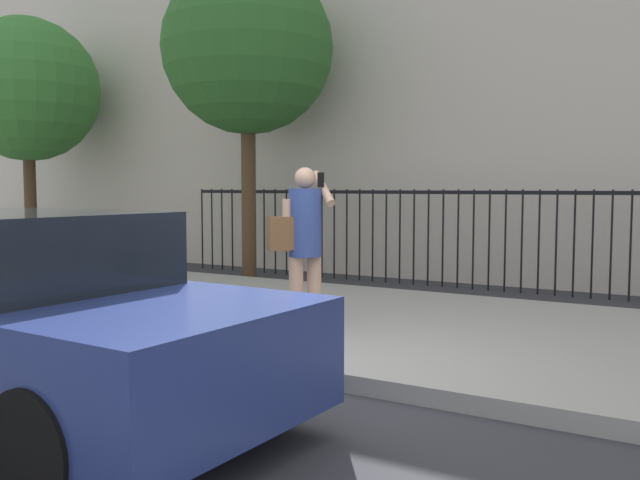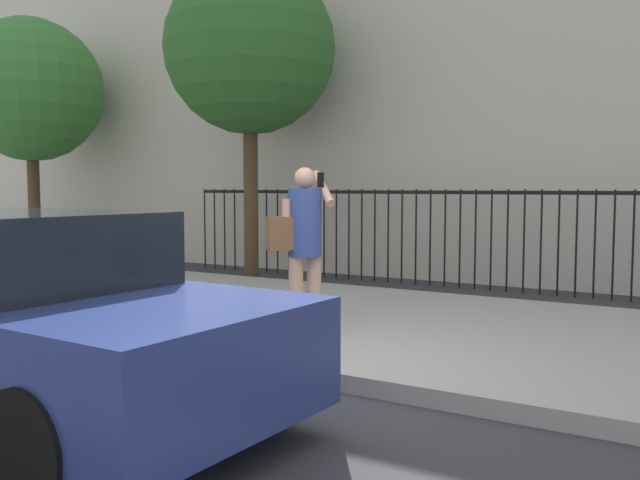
{
  "view_description": "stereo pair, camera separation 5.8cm",
  "coord_description": "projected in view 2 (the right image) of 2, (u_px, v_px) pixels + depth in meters",
  "views": [
    {
      "loc": [
        3.06,
        -4.64,
        1.63
      ],
      "look_at": [
        -0.66,
        1.59,
        1.07
      ],
      "focal_mm": 38.24,
      "sensor_mm": 36.0,
      "label": 1
    },
    {
      "loc": [
        3.11,
        -4.61,
        1.63
      ],
      "look_at": [
        -0.66,
        1.59,
        1.07
      ],
      "focal_mm": 38.24,
      "sensor_mm": 36.0,
      "label": 2
    }
  ],
  "objects": [
    {
      "name": "street_tree_mid",
      "position": [
        31.0,
        91.0,
        14.57
      ],
      "size": [
        3.04,
        3.04,
        5.24
      ],
      "color": "#4C3823",
      "rests_on": "ground"
    },
    {
      "name": "street_tree_near",
      "position": [
        250.0,
        49.0,
        11.73
      ],
      "size": [
        2.96,
        2.96,
        5.51
      ],
      "color": "#4C3823",
      "rests_on": "ground"
    },
    {
      "name": "ground_plane",
      "position": [
        289.0,
        383.0,
        5.67
      ],
      "size": [
        60.0,
        60.0,
        0.0
      ],
      "primitive_type": "plane",
      "color": "#333338"
    },
    {
      "name": "sidewalk",
      "position": [
        399.0,
        328.0,
        7.53
      ],
      "size": [
        28.0,
        4.4,
        0.15
      ],
      "primitive_type": "cube",
      "color": "#9E9B93",
      "rests_on": "ground"
    },
    {
      "name": "pedestrian_on_phone",
      "position": [
        303.0,
        236.0,
        7.01
      ],
      "size": [
        0.65,
        0.71,
        1.68
      ],
      "color": "tan",
      "rests_on": "sidewalk"
    },
    {
      "name": "parked_hatchback",
      "position": [
        20.0,
        317.0,
        4.88
      ],
      "size": [
        4.27,
        1.99,
        1.45
      ],
      "color": "navy",
      "rests_on": "ground"
    },
    {
      "name": "iron_fence",
      "position": [
        499.0,
        227.0,
        10.61
      ],
      "size": [
        12.03,
        0.04,
        1.6
      ],
      "color": "black",
      "rests_on": "ground"
    },
    {
      "name": "building_facade",
      "position": [
        545.0,
        13.0,
        12.54
      ],
      "size": [
        28.0,
        4.0,
        9.67
      ],
      "primitive_type": "cube",
      "color": "beige",
      "rests_on": "ground"
    }
  ]
}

